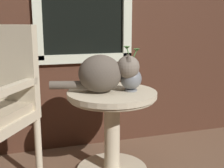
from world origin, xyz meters
The scene contains 3 objects.
wicker_side_table centered at (0.06, 0.29, 0.39)m, with size 0.60×0.60×0.58m.
cat centered at (0.00, 0.28, 0.71)m, with size 0.57×0.31×0.26m.
pewter_vase_with_ivy centered at (0.18, 0.26, 0.68)m, with size 0.14×0.14×0.30m.
Camera 1 is at (-0.49, -1.50, 1.04)m, focal length 46.72 mm.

